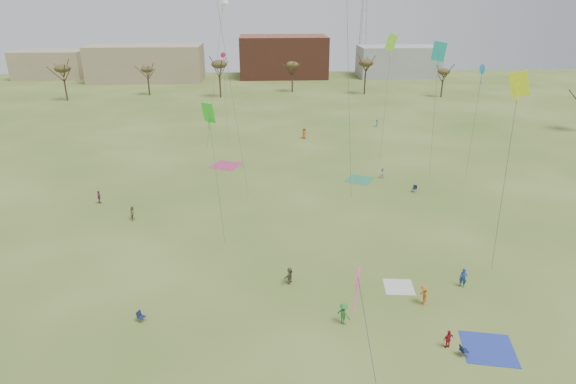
{
  "coord_description": "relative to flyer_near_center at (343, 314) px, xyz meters",
  "views": [
    {
      "loc": [
        -2.57,
        -31.1,
        23.07
      ],
      "look_at": [
        0.0,
        12.0,
        5.5
      ],
      "focal_mm": 30.12,
      "sensor_mm": 36.0,
      "label": 1
    }
  ],
  "objects": [
    {
      "name": "building_tan",
      "position": [
        -38.41,
        116.18,
        4.13
      ],
      "size": [
        32.0,
        14.0,
        10.0
      ],
      "primitive_type": "cube",
      "color": "#937F60",
      "rests_on": "ground"
    },
    {
      "name": "flyer_far_c",
      "position": [
        16.17,
        58.58,
        -0.16
      ],
      "size": [
        0.85,
        1.04,
        1.41
      ],
      "primitive_type": "imported",
      "rotation": [
        0.0,
        0.0,
        4.3
      ],
      "color": "#1E568C",
      "rests_on": "ground"
    },
    {
      "name": "flyer_far_b",
      "position": [
        1.68,
        51.33,
        0.08
      ],
      "size": [
        1.09,
        0.93,
        1.89
      ],
      "primitive_type": "imported",
      "rotation": [
        0.0,
        0.0,
        0.42
      ],
      "color": "#AE511D",
      "rests_on": "ground"
    },
    {
      "name": "building_tan_west",
      "position": [
        -68.41,
        123.18,
        3.13
      ],
      "size": [
        20.0,
        12.0,
        8.0
      ],
      "primitive_type": "cube",
      "color": "#937F60",
      "rests_on": "ground"
    },
    {
      "name": "spectator_fore_b",
      "position": [
        -20.22,
        19.63,
        -0.06
      ],
      "size": [
        0.66,
        0.82,
        1.61
      ],
      "primitive_type": "imported",
      "rotation": [
        0.0,
        0.0,
        1.5
      ],
      "color": "olive",
      "rests_on": "ground"
    },
    {
      "name": "camp_chair_left",
      "position": [
        -15.33,
        1.13,
        -0.61
      ],
      "size": [
        0.71,
        0.69,
        0.87
      ],
      "rotation": [
        0.0,
        0.0,
        1.09
      ],
      "color": "#141C37",
      "rests_on": "ground"
    },
    {
      "name": "building_grey",
      "position": [
        36.59,
        119.18,
        3.63
      ],
      "size": [
        24.0,
        12.0,
        9.0
      ],
      "primitive_type": "cube",
      "color": "gray",
      "rests_on": "ground"
    },
    {
      "name": "spectator_fore_a",
      "position": [
        6.91,
        -3.15,
        -0.14
      ],
      "size": [
        0.92,
        0.59,
        1.45
      ],
      "primitive_type": "imported",
      "rotation": [
        0.0,
        0.0,
        3.44
      ],
      "color": "#A41C26",
      "rests_on": "ground"
    },
    {
      "name": "flyer_near_right",
      "position": [
        10.99,
        4.34,
        -0.0
      ],
      "size": [
        0.75,
        0.67,
        1.73
      ],
      "primitive_type": "imported",
      "rotation": [
        0.0,
        0.0,
        5.76
      ],
      "color": "navy",
      "rests_on": "ground"
    },
    {
      "name": "building_brick",
      "position": [
        1.59,
        121.18,
        5.13
      ],
      "size": [
        26.0,
        16.0,
        12.0
      ],
      "primitive_type": "cube",
      "color": "brown",
      "rests_on": "ground"
    },
    {
      "name": "spectator_mid_d",
      "position": [
        -25.36,
        24.47,
        -0.07
      ],
      "size": [
        0.4,
        0.94,
        1.6
      ],
      "primitive_type": "imported",
      "rotation": [
        0.0,
        0.0,
        1.58
      ],
      "color": "#893962",
      "rests_on": "ground"
    },
    {
      "name": "blanket_plum",
      "position": [
        -11.05,
        37.57,
        -0.86
      ],
      "size": [
        5.12,
        5.12,
        0.03
      ],
      "primitive_type": "cube",
      "rotation": [
        0.0,
        0.0,
        2.7
      ],
      "color": "#AB3463",
      "rests_on": "ground"
    },
    {
      "name": "blanket_cream",
      "position": [
        5.57,
        4.57,
        -0.86
      ],
      "size": [
        2.71,
        2.71,
        0.03
      ],
      "primitive_type": "cube",
      "rotation": [
        0.0,
        0.0,
        3.03
      ],
      "color": "silver",
      "rests_on": "ground"
    },
    {
      "name": "kites_aloft",
      "position": [
        -7.06,
        29.83,
        20.53
      ],
      "size": [
        58.97,
        66.88,
        27.86
      ],
      "color": "red",
      "rests_on": "ground"
    },
    {
      "name": "radio_tower",
      "position": [
        26.59,
        126.18,
        18.34
      ],
      "size": [
        1.51,
        1.72,
        41.0
      ],
      "color": "#9EA3A8",
      "rests_on": "ground"
    },
    {
      "name": "camp_chair_right",
      "position": [
        13.38,
        25.74,
        -0.61
      ],
      "size": [
        0.74,
        0.74,
        0.87
      ],
      "rotation": [
        0.0,
        0.0,
        5.55
      ],
      "color": "#131936",
      "rests_on": "ground"
    },
    {
      "name": "tree_line",
      "position": [
        -6.25,
        80.3,
        6.22
      ],
      "size": [
        117.44,
        49.32,
        8.91
      ],
      "color": "#3A2B1E",
      "rests_on": "ground"
    },
    {
      "name": "camp_chair_center",
      "position": [
        7.71,
        -4.03,
        -0.61
      ],
      "size": [
        0.63,
        0.6,
        0.87
      ],
      "rotation": [
        0.0,
        0.0,
        1.77
      ],
      "color": "#141838",
      "rests_on": "ground"
    },
    {
      "name": "ground",
      "position": [
        -3.41,
        1.18,
        -0.87
      ],
      "size": [
        260.0,
        260.0,
        0.0
      ],
      "primitive_type": "plane",
      "color": "#40591C",
      "rests_on": "ground"
    },
    {
      "name": "flyer_mid_b",
      "position": [
        6.83,
        2.06,
        -0.02
      ],
      "size": [
        0.7,
        1.13,
        1.7
      ],
      "primitive_type": "imported",
      "rotation": [
        0.0,
        0.0,
        4.77
      ],
      "color": "#B15D21",
      "rests_on": "ground"
    },
    {
      "name": "blanket_blue",
      "position": [
        9.75,
        -3.48,
        -0.86
      ],
      "size": [
        4.18,
        4.18,
        0.03
      ],
      "primitive_type": "cube",
      "rotation": [
        0.0,
        0.0,
        1.36
      ],
      "color": "#2538A1",
      "rests_on": "ground"
    },
    {
      "name": "spectator_mid_e",
      "position": [
        10.54,
        30.89,
        -0.11
      ],
      "size": [
        0.88,
        0.77,
        1.52
      ],
      "primitive_type": "imported",
      "rotation": [
        0.0,
        0.0,
        5.99
      ],
      "color": "#B9B9B9",
      "rests_on": "ground"
    },
    {
      "name": "flyer_near_center",
      "position": [
        0.0,
        0.0,
        0.0
      ],
      "size": [
        1.24,
        1.25,
        1.73
      ],
      "primitive_type": "imported",
      "rotation": [
        0.0,
        0.0,
        2.34
      ],
      "color": "#25712D",
      "rests_on": "ground"
    },
    {
      "name": "blanket_olive",
      "position": [
        7.32,
        30.47,
        -0.86
      ],
      "size": [
        4.48,
        4.48,
        0.03
      ],
      "primitive_type": "cube",
      "rotation": [
        0.0,
        0.0,
        2.59
      ],
      "color": "#2D7C57",
      "rests_on": "ground"
    },
    {
      "name": "spectator_fore_c",
      "position": [
        -3.72,
        5.76,
        -0.11
      ],
      "size": [
        1.07,
        1.44,
        1.51
      ],
      "primitive_type": "imported",
      "rotation": [
        0.0,
        0.0,
        4.21
      ],
      "color": "brown",
      "rests_on": "ground"
    }
  ]
}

